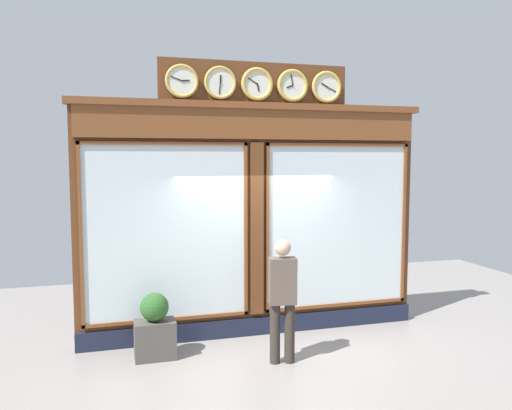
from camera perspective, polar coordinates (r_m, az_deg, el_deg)
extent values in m
cube|color=#5B3319|center=(8.04, -0.30, -2.00)|extent=(5.39, 0.30, 3.50)
cube|color=#191E33|center=(8.25, 0.04, -13.32)|extent=(5.39, 0.08, 0.28)
cube|color=brown|center=(7.81, 0.08, 8.99)|extent=(5.28, 0.08, 0.45)
cube|color=brown|center=(7.86, 0.04, 10.99)|extent=(5.49, 0.20, 0.10)
cube|color=silver|center=(8.38, 9.09, -2.30)|extent=(2.34, 0.02, 2.55)
cube|color=brown|center=(8.29, 9.28, 6.63)|extent=(2.44, 0.04, 0.05)
cube|color=brown|center=(8.63, 9.02, -10.91)|extent=(2.44, 0.04, 0.05)
cube|color=brown|center=(8.93, 16.11, -1.97)|extent=(0.05, 0.04, 2.65)
cube|color=brown|center=(7.93, 1.29, -2.66)|extent=(0.05, 0.04, 2.65)
cube|color=silver|center=(7.63, -9.92, -3.04)|extent=(2.34, 0.02, 2.55)
cube|color=brown|center=(7.54, -10.06, 6.76)|extent=(2.44, 0.04, 0.05)
cube|color=brown|center=(7.91, -9.76, -12.43)|extent=(2.44, 0.04, 0.05)
cube|color=brown|center=(7.58, -18.95, -3.31)|extent=(0.05, 0.04, 2.65)
cube|color=brown|center=(7.83, -1.16, -2.76)|extent=(0.05, 0.04, 2.65)
cube|color=#5B3319|center=(7.88, 0.06, -2.70)|extent=(0.20, 0.10, 2.65)
cube|color=#5B3319|center=(7.93, -0.04, 13.24)|extent=(2.93, 0.06, 0.67)
cylinder|color=silver|center=(8.24, 7.87, 12.89)|extent=(0.40, 0.02, 0.40)
torus|color=gold|center=(8.23, 7.88, 12.90)|extent=(0.49, 0.06, 0.49)
cube|color=black|center=(8.21, 7.60, 13.10)|extent=(0.10, 0.01, 0.07)
cube|color=black|center=(8.25, 8.41, 12.63)|extent=(0.16, 0.01, 0.08)
sphere|color=black|center=(8.22, 7.92, 12.91)|extent=(0.02, 0.02, 0.02)
cylinder|color=silver|center=(8.03, 4.09, 13.13)|extent=(0.40, 0.02, 0.40)
torus|color=gold|center=(8.03, 4.10, 13.13)|extent=(0.50, 0.06, 0.50)
cube|color=black|center=(8.00, 3.78, 13.02)|extent=(0.11, 0.01, 0.06)
cube|color=black|center=(8.02, 4.02, 13.74)|extent=(0.04, 0.01, 0.17)
sphere|color=black|center=(8.01, 4.14, 13.15)|extent=(0.02, 0.02, 0.02)
cylinder|color=silver|center=(7.86, 0.12, 13.32)|extent=(0.40, 0.02, 0.40)
torus|color=gold|center=(7.85, 0.13, 13.32)|extent=(0.50, 0.06, 0.50)
cube|color=black|center=(7.84, 0.24, 12.95)|extent=(0.04, 0.01, 0.11)
cube|color=black|center=(7.83, -0.38, 13.65)|extent=(0.15, 0.01, 0.09)
sphere|color=black|center=(7.84, 0.16, 13.34)|extent=(0.02, 0.02, 0.02)
cylinder|color=silver|center=(7.72, -4.01, 13.45)|extent=(0.40, 0.02, 0.40)
torus|color=gold|center=(7.72, -4.00, 13.45)|extent=(0.48, 0.05, 0.48)
cube|color=black|center=(7.71, -3.96, 13.86)|extent=(0.02, 0.01, 0.11)
cube|color=black|center=(7.69, -4.05, 12.85)|extent=(0.03, 0.01, 0.17)
sphere|color=black|center=(7.70, -3.98, 13.47)|extent=(0.02, 0.02, 0.02)
cylinder|color=silver|center=(7.62, -8.27, 13.51)|extent=(0.40, 0.02, 0.40)
torus|color=gold|center=(7.62, -8.26, 13.52)|extent=(0.48, 0.05, 0.48)
cube|color=black|center=(7.62, -7.84, 13.56)|extent=(0.11, 0.01, 0.03)
cube|color=black|center=(7.60, -8.87, 13.74)|extent=(0.16, 0.01, 0.07)
sphere|color=black|center=(7.60, -8.25, 13.53)|extent=(0.02, 0.02, 0.02)
cylinder|color=#312A24|center=(7.12, 2.13, -14.09)|extent=(0.14, 0.14, 0.82)
cylinder|color=#312A24|center=(7.15, 3.76, -14.01)|extent=(0.14, 0.14, 0.82)
cube|color=brown|center=(6.93, 2.97, -8.42)|extent=(0.39, 0.27, 0.62)
sphere|color=tan|center=(6.84, 2.99, -4.75)|extent=(0.22, 0.22, 0.22)
cube|color=#4C4742|center=(7.45, -11.18, -14.48)|extent=(0.56, 0.36, 0.53)
sphere|color=#285623|center=(7.31, -11.24, -11.09)|extent=(0.39, 0.39, 0.39)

